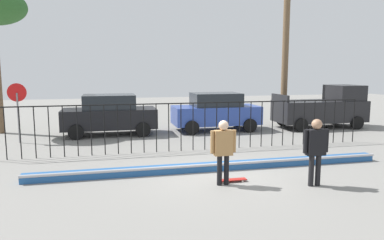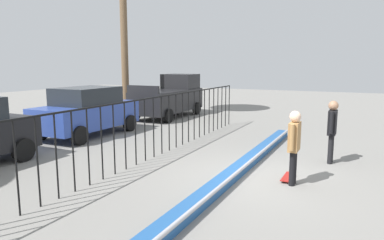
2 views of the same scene
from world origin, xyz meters
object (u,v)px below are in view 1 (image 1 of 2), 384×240
skateboard (232,180)px  parked_car_black (110,114)px  skateboarder (223,147)px  parked_car_blue (216,111)px  stop_sign (18,105)px  pickup_truck (323,108)px  camera_operator (316,146)px

skateboard → parked_car_black: (-3.20, 8.15, 0.91)m
skateboarder → skateboard: (0.33, 0.18, -0.98)m
skateboarder → parked_car_blue: parked_car_blue is taller
parked_car_black → stop_sign: 3.92m
parked_car_black → parked_car_blue: (5.22, 0.05, 0.00)m
pickup_truck → stop_sign: 14.80m
skateboarder → pickup_truck: pickup_truck is taller
pickup_truck → parked_car_black: bearing=-178.5°
parked_car_black → parked_car_blue: bearing=0.9°
skateboarder → parked_car_blue: bearing=81.8°
skateboarder → stop_sign: 9.81m
parked_car_black → stop_sign: stop_sign is taller
camera_operator → pickup_truck: bearing=-101.9°
stop_sign → skateboard: bearing=-45.6°
camera_operator → parked_car_blue: size_ratio=0.42×
skateboarder → parked_car_blue: size_ratio=0.40×
pickup_truck → stop_sign: size_ratio=1.88×
stop_sign → parked_car_blue: bearing=7.2°
parked_car_blue → stop_sign: size_ratio=1.72×
skateboarder → parked_car_black: size_ratio=0.40×
skateboarder → stop_sign: bearing=139.7°
skateboarder → camera_operator: 2.42m
skateboard → pickup_truck: pickup_truck is taller
skateboard → pickup_truck: 11.11m
skateboarder → skateboard: bearing=35.7°
parked_car_black → pickup_truck: pickup_truck is taller
camera_operator → parked_car_black: size_ratio=0.42×
skateboard → parked_car_black: 8.80m
pickup_truck → stop_sign: (-14.77, -0.72, 0.58)m
parked_car_blue → skateboard: bearing=-105.8°
parked_car_black → pickup_truck: 11.06m
pickup_truck → skateboarder: bearing=-132.4°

